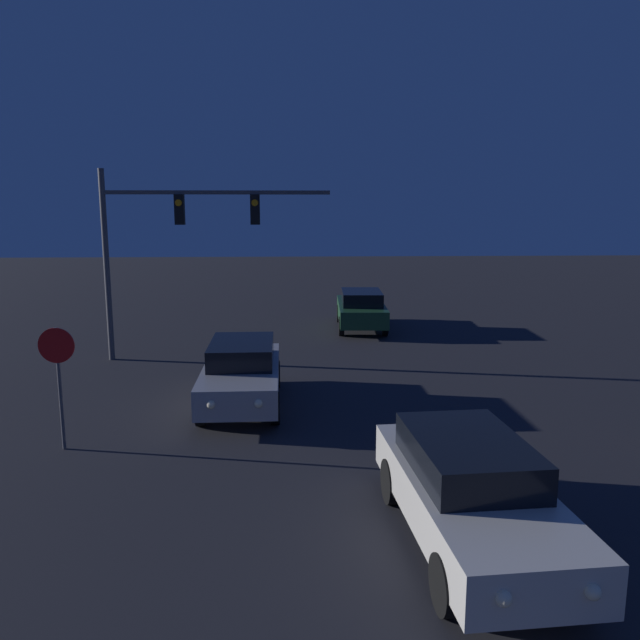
% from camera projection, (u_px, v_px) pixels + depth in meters
% --- Properties ---
extents(car_near, '(2.05, 4.69, 1.51)m').
position_uv_depth(car_near, '(470.00, 490.00, 8.68)').
color(car_near, beige).
rests_on(car_near, ground_plane).
extents(car_mid, '(1.85, 4.62, 1.51)m').
position_uv_depth(car_mid, '(242.00, 372.00, 14.92)').
color(car_mid, '#99999E').
rests_on(car_mid, ground_plane).
extents(car_far, '(1.98, 4.67, 1.51)m').
position_uv_depth(car_far, '(361.00, 308.00, 24.26)').
color(car_far, '#1E4728').
rests_on(car_far, ground_plane).
extents(traffic_signal_mast, '(6.90, 0.30, 5.83)m').
position_uv_depth(traffic_signal_mast, '(168.00, 231.00, 18.86)').
color(traffic_signal_mast, '#4C4C51').
rests_on(traffic_signal_mast, ground_plane).
extents(stop_sign, '(0.69, 0.07, 2.44)m').
position_uv_depth(stop_sign, '(58.00, 366.00, 11.95)').
color(stop_sign, '#4C4C51').
rests_on(stop_sign, ground_plane).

